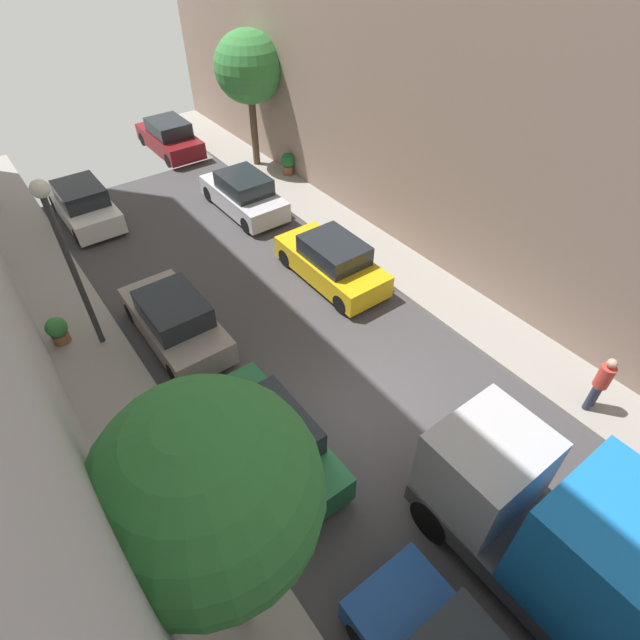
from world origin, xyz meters
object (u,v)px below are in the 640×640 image
Objects in this scene: parked_car_left_5 at (84,204)px; lamp_post at (62,243)px; parked_car_right_2 at (332,262)px; parked_car_right_4 at (170,138)px; parked_car_left_4 at (175,321)px; parked_car_right_3 at (244,194)px; potted_plant_1 at (288,163)px; street_tree_2 at (208,495)px; street_tree_1 at (249,68)px; delivery_truck at (611,580)px; pedestrian at (601,382)px; parked_car_left_3 at (269,440)px; potted_plant_3 at (57,330)px.

lamp_post is at bearing -104.65° from parked_car_left_5.
parked_car_left_5 is at bearing 121.54° from parked_car_right_2.
parked_car_right_4 is (0.00, 12.86, 0.00)m from parked_car_right_2.
parked_car_left_4 and parked_car_right_3 have the same top height.
parked_car_right_3 is at bearing 30.14° from lamp_post.
parked_car_right_2 is at bearing -90.00° from parked_car_right_4.
potted_plant_1 is at bearing 38.55° from parked_car_left_4.
parked_car_left_5 is 0.71× the size of street_tree_2.
street_tree_1 reaches higher than parked_car_left_5.
parked_car_right_4 is at bearing 83.52° from delivery_truck.
pedestrian reaches higher than parked_car_right_2.
parked_car_right_4 is 6.47m from potted_plant_1.
parked_car_left_3 is 0.83× the size of lamp_post.
potted_plant_3 is at bearing -127.69° from parked_car_right_4.
street_tree_2 is 6.07× the size of potted_plant_1.
parked_car_left_4 is 0.83× the size of lamp_post.
lamp_post is (-1.90, 6.15, 2.80)m from parked_car_left_3.
parked_car_right_4 is at bearing 66.54° from parked_car_left_4.
street_tree_2 is (-7.64, -7.20, 3.79)m from parked_car_right_2.
street_tree_2 is at bearing -136.69° from parked_car_right_2.
street_tree_1 is at bearing 74.29° from parked_car_right_2.
parked_car_left_4 is at bearing 129.88° from pedestrian.
parked_car_left_4 is at bearing -32.22° from potted_plant_3.
lamp_post is (-9.82, -7.44, -0.76)m from street_tree_1.
pedestrian is 0.34× the size of lamp_post.
street_tree_1 reaches higher than lamp_post.
delivery_truck is 5.32m from pedestrian.
potted_plant_1 is 12.16m from lamp_post.
lamp_post is at bearing 110.31° from delivery_truck.
lamp_post reaches higher than parked_car_left_5.
pedestrian is at bearing -84.89° from parked_car_right_4.
potted_plant_1 reaches higher than potted_plant_3.
parked_car_left_3 is 1.00× the size of parked_car_left_4.
lamp_post is at bearing 133.04° from pedestrian.
street_tree_1 is at bearing 32.17° from potted_plant_3.
delivery_truck reaches higher than parked_car_left_5.
parked_car_left_3 is 0.64× the size of delivery_truck.
parked_car_left_5 is at bearing 113.08° from pedestrian.
street_tree_2 reaches higher than potted_plant_1.
street_tree_2 is at bearing -106.38° from parked_car_left_4.
street_tree_1 is at bearing 59.76° from parked_car_left_3.
street_tree_2 is at bearing -122.15° from street_tree_1.
potted_plant_1 is (8.49, 11.80, -0.03)m from parked_car_left_3.
street_tree_1 reaches higher than potted_plant_1.
pedestrian is (1.89, -14.08, 0.35)m from parked_car_right_3.
street_tree_2 reaches higher than parked_car_left_5.
parked_car_right_2 is at bearing 40.58° from parked_car_left_3.
street_tree_2 is at bearing -92.22° from lamp_post.
pedestrian is (1.89, -8.32, 0.35)m from parked_car_right_2.
potted_plant_3 is at bearing 112.90° from delivery_truck.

